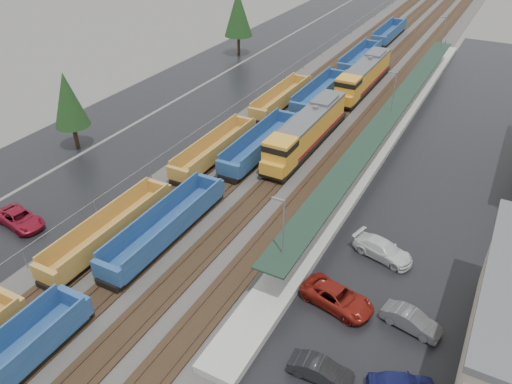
{
  "coord_description": "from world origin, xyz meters",
  "views": [
    {
      "loc": [
        21.39,
        -6.39,
        27.07
      ],
      "look_at": [
        2.82,
        28.28,
        2.0
      ],
      "focal_mm": 35.0,
      "sensor_mm": 36.0,
      "label": 1
    }
  ],
  "objects_px": {
    "parked_car_west_c": "(20,219)",
    "parked_car_east_c": "(383,250)",
    "parked_car_east_b": "(337,298)",
    "parked_car_east_e": "(411,321)",
    "parked_car_east_a": "(321,370)",
    "locomotive_trail": "(363,76)",
    "well_string_blue": "(261,144)",
    "locomotive_lead": "(306,132)",
    "well_string_yellow": "(110,230)"
  },
  "relations": [
    {
      "from": "locomotive_lead",
      "to": "parked_car_east_c",
      "type": "bearing_deg",
      "value": -47.64
    },
    {
      "from": "locomotive_lead",
      "to": "locomotive_trail",
      "type": "height_order",
      "value": "same"
    },
    {
      "from": "locomotive_lead",
      "to": "parked_car_east_c",
      "type": "relative_size",
      "value": 3.7
    },
    {
      "from": "parked_car_east_a",
      "to": "well_string_yellow",
      "type": "bearing_deg",
      "value": 75.42
    },
    {
      "from": "parked_car_east_c",
      "to": "parked_car_east_e",
      "type": "relative_size",
      "value": 1.22
    },
    {
      "from": "well_string_yellow",
      "to": "parked_car_east_e",
      "type": "relative_size",
      "value": 19.59
    },
    {
      "from": "locomotive_trail",
      "to": "parked_car_east_c",
      "type": "relative_size",
      "value": 3.7
    },
    {
      "from": "locomotive_lead",
      "to": "well_string_blue",
      "type": "relative_size",
      "value": 0.16
    },
    {
      "from": "locomotive_trail",
      "to": "locomotive_lead",
      "type": "bearing_deg",
      "value": -90.0
    },
    {
      "from": "parked_car_east_a",
      "to": "parked_car_east_e",
      "type": "bearing_deg",
      "value": -33.19
    },
    {
      "from": "parked_car_east_e",
      "to": "parked_car_east_a",
      "type": "bearing_deg",
      "value": 160.64
    },
    {
      "from": "parked_car_east_e",
      "to": "locomotive_lead",
      "type": "bearing_deg",
      "value": 50.28
    },
    {
      "from": "parked_car_west_c",
      "to": "locomotive_trail",
      "type": "bearing_deg",
      "value": -11.29
    },
    {
      "from": "well_string_yellow",
      "to": "parked_car_east_a",
      "type": "relative_size",
      "value": 19.99
    },
    {
      "from": "locomotive_trail",
      "to": "parked_car_east_a",
      "type": "distance_m",
      "value": 51.07
    },
    {
      "from": "locomotive_lead",
      "to": "parked_car_east_b",
      "type": "bearing_deg",
      "value": -61.09
    },
    {
      "from": "locomotive_trail",
      "to": "parked_car_east_c",
      "type": "bearing_deg",
      "value": -69.4
    },
    {
      "from": "well_string_blue",
      "to": "parked_car_east_a",
      "type": "bearing_deg",
      "value": -55.19
    },
    {
      "from": "parked_car_west_c",
      "to": "parked_car_east_b",
      "type": "height_order",
      "value": "parked_car_east_b"
    },
    {
      "from": "parked_car_east_b",
      "to": "parked_car_east_e",
      "type": "xyz_separation_m",
      "value": [
        5.35,
        0.39,
        -0.07
      ]
    },
    {
      "from": "locomotive_lead",
      "to": "parked_car_west_c",
      "type": "bearing_deg",
      "value": -123.09
    },
    {
      "from": "parked_car_west_c",
      "to": "parked_car_east_c",
      "type": "xyz_separation_m",
      "value": [
        30.32,
        11.18,
        0.02
      ]
    },
    {
      "from": "parked_car_east_a",
      "to": "parked_car_west_c",
      "type": "bearing_deg",
      "value": 82.9
    },
    {
      "from": "locomotive_trail",
      "to": "well_string_yellow",
      "type": "height_order",
      "value": "locomotive_trail"
    },
    {
      "from": "well_string_blue",
      "to": "parked_car_east_b",
      "type": "relative_size",
      "value": 22.02
    },
    {
      "from": "parked_car_east_b",
      "to": "parked_car_east_e",
      "type": "height_order",
      "value": "parked_car_east_b"
    },
    {
      "from": "parked_car_west_c",
      "to": "parked_car_east_a",
      "type": "relative_size",
      "value": 1.26
    },
    {
      "from": "locomotive_lead",
      "to": "well_string_yellow",
      "type": "bearing_deg",
      "value": -108.61
    },
    {
      "from": "locomotive_trail",
      "to": "parked_car_east_e",
      "type": "height_order",
      "value": "locomotive_trail"
    },
    {
      "from": "parked_car_east_a",
      "to": "locomotive_trail",
      "type": "bearing_deg",
      "value": 12.52
    },
    {
      "from": "parked_car_west_c",
      "to": "parked_car_east_b",
      "type": "distance_m",
      "value": 29.22
    },
    {
      "from": "well_string_blue",
      "to": "parked_car_east_e",
      "type": "bearing_deg",
      "value": -40.2
    },
    {
      "from": "locomotive_trail",
      "to": "parked_car_west_c",
      "type": "xyz_separation_m",
      "value": [
        -16.89,
        -46.91,
        -1.59
      ]
    },
    {
      "from": "locomotive_lead",
      "to": "parked_car_west_c",
      "type": "distance_m",
      "value": 30.97
    },
    {
      "from": "well_string_yellow",
      "to": "parked_car_east_a",
      "type": "bearing_deg",
      "value": -11.95
    },
    {
      "from": "parked_car_east_b",
      "to": "parked_car_east_c",
      "type": "xyz_separation_m",
      "value": [
        1.39,
        7.08,
        -0.02
      ]
    },
    {
      "from": "locomotive_trail",
      "to": "well_string_blue",
      "type": "relative_size",
      "value": 0.16
    },
    {
      "from": "locomotive_trail",
      "to": "parked_car_east_c",
      "type": "distance_m",
      "value": 38.2
    },
    {
      "from": "parked_car_east_e",
      "to": "parked_car_west_c",
      "type": "bearing_deg",
      "value": 108.67
    },
    {
      "from": "locomotive_lead",
      "to": "parked_car_east_e",
      "type": "relative_size",
      "value": 4.51
    },
    {
      "from": "parked_car_east_b",
      "to": "well_string_blue",
      "type": "bearing_deg",
      "value": 53.97
    },
    {
      "from": "well_string_yellow",
      "to": "parked_car_east_a",
      "type": "xyz_separation_m",
      "value": [
        21.34,
        -4.51,
        -0.48
      ]
    },
    {
      "from": "parked_car_east_b",
      "to": "locomotive_trail",
      "type": "bearing_deg",
      "value": 28.71
    },
    {
      "from": "parked_car_east_a",
      "to": "parked_car_east_b",
      "type": "relative_size",
      "value": 0.75
    },
    {
      "from": "locomotive_trail",
      "to": "parked_car_west_c",
      "type": "bearing_deg",
      "value": -109.8
    },
    {
      "from": "well_string_blue",
      "to": "parked_car_east_b",
      "type": "bearing_deg",
      "value": -49.03
    },
    {
      "from": "parked_car_east_a",
      "to": "parked_car_east_c",
      "type": "distance_m",
      "value": 13.55
    },
    {
      "from": "parked_car_east_b",
      "to": "parked_car_east_e",
      "type": "distance_m",
      "value": 5.36
    },
    {
      "from": "locomotive_lead",
      "to": "well_string_blue",
      "type": "height_order",
      "value": "locomotive_lead"
    },
    {
      "from": "locomotive_lead",
      "to": "parked_car_east_e",
      "type": "distance_m",
      "value": 27.63
    }
  ]
}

